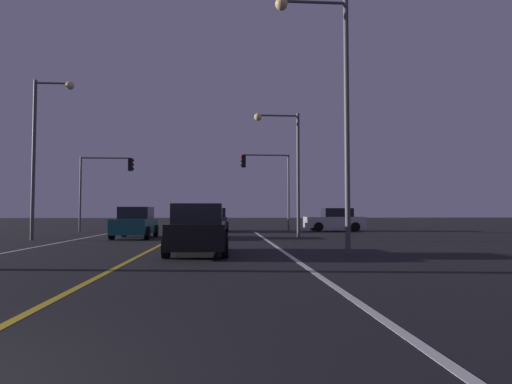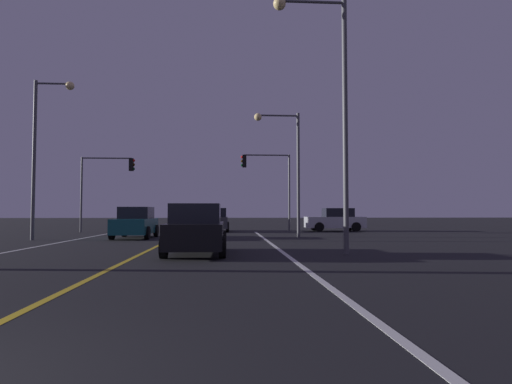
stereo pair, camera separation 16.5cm
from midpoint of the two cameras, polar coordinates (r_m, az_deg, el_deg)
The scene contains 11 objects.
lane_edge_right at distance 14.00m, azimuth 4.27°, elevation -8.49°, with size 0.16×33.61×0.01m, color silver.
lane_center_divider at distance 14.15m, azimuth -15.93°, elevation -8.33°, with size 0.16×33.61×0.01m, color gold.
car_lead_same_lane at distance 14.81m, azimuth -7.95°, elevation -4.97°, with size 2.02×4.30×1.70m.
car_oncoming at distance 24.55m, azimuth -15.81°, elevation -3.95°, with size 2.02×4.30×1.70m.
car_crossing_side at distance 32.67m, azimuth 10.19°, elevation -3.66°, with size 4.30×2.02×1.70m.
car_ahead_far at distance 31.61m, azimuth -5.65°, elevation -3.72°, with size 2.02×4.30×1.70m.
traffic_light_near_right at distance 31.33m, azimuth 1.12°, elevation 2.40°, with size 3.59×0.36×5.60m.
traffic_light_near_left at distance 32.31m, azimuth -19.22°, elevation 2.02°, with size 3.77×0.36×5.29m.
street_lamp_right_near at distance 15.43m, azimuth 9.54°, elevation 12.94°, with size 2.56×0.44×8.84m.
street_lamp_left_mid at distance 24.75m, azimuth -26.48°, elevation 6.34°, with size 2.03×0.44×8.19m.
street_lamp_right_far at distance 24.83m, azimuth 3.88°, elevation 4.74°, with size 2.62×0.44×7.10m.
Camera 1 is at (2.79, -2.97, 1.44)m, focal length 30.31 mm.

